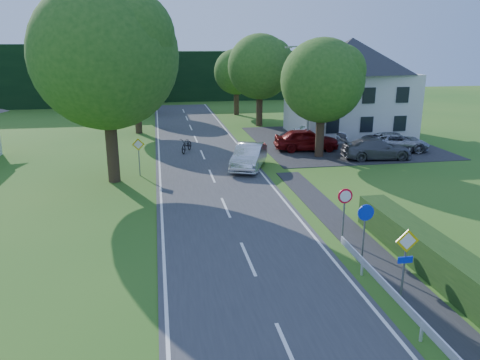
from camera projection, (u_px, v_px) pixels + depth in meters
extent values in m
cube|color=#38383A|center=(220.00, 196.00, 25.89)|extent=(7.00, 80.00, 0.04)
cube|color=black|center=(338.00, 141.00, 40.18)|extent=(14.00, 16.00, 0.04)
cube|color=white|center=(161.00, 199.00, 25.34)|extent=(0.12, 80.00, 0.01)
cube|color=white|center=(277.00, 192.00, 26.43)|extent=(0.12, 80.00, 0.01)
cube|color=black|center=(232.00, 75.00, 69.71)|extent=(30.00, 5.00, 7.00)
cube|color=silver|center=(349.00, 104.00, 42.57)|extent=(10.00, 8.00, 5.60)
pyramid|color=#232428|center=(352.00, 55.00, 41.36)|extent=(10.60, 8.40, 3.00)
cylinder|color=slate|center=(309.00, 100.00, 35.59)|extent=(0.16, 0.16, 8.00)
cylinder|color=slate|center=(300.00, 47.00, 34.36)|extent=(1.70, 0.10, 0.10)
cube|color=slate|center=(289.00, 47.00, 34.22)|extent=(0.50, 0.18, 0.12)
cylinder|color=slate|center=(404.00, 269.00, 14.95)|extent=(0.07, 0.07, 2.40)
cube|color=yellow|center=(407.00, 241.00, 14.64)|extent=(0.78, 0.04, 0.78)
cube|color=white|center=(407.00, 241.00, 14.64)|extent=(0.57, 0.05, 0.57)
cube|color=#0D2BD1|center=(405.00, 260.00, 14.82)|extent=(0.50, 0.04, 0.22)
cylinder|color=slate|center=(364.00, 236.00, 17.81)|extent=(0.07, 0.07, 2.20)
cylinder|color=#0D2BD1|center=(366.00, 213.00, 17.51)|extent=(0.64, 0.04, 0.64)
cylinder|color=slate|center=(344.00, 217.00, 19.70)|extent=(0.07, 0.07, 2.20)
cylinder|color=red|center=(345.00, 196.00, 19.40)|extent=(0.64, 0.04, 0.64)
cylinder|color=white|center=(345.00, 196.00, 19.38)|extent=(0.48, 0.04, 0.48)
cylinder|color=slate|center=(139.00, 159.00, 29.56)|extent=(0.07, 0.07, 2.20)
cube|color=yellow|center=(138.00, 144.00, 29.26)|extent=(0.78, 0.04, 0.78)
cube|color=white|center=(138.00, 144.00, 29.26)|extent=(0.57, 0.05, 0.57)
imported|color=silver|center=(249.00, 156.00, 31.33)|extent=(3.43, 5.23, 1.63)
imported|color=black|center=(187.00, 145.00, 36.06)|extent=(1.48, 2.23, 1.11)
imported|color=#640B0C|center=(306.00, 140.00, 36.56)|extent=(5.14, 2.40, 1.70)
imported|color=silver|center=(320.00, 134.00, 39.61)|extent=(4.61, 2.10, 1.47)
imported|color=#525156|center=(376.00, 149.00, 33.88)|extent=(5.16, 2.36, 1.46)
imported|color=#98999F|center=(396.00, 142.00, 36.40)|extent=(5.46, 3.35, 1.41)
imported|color=red|center=(317.00, 126.00, 41.58)|extent=(2.29, 2.33, 2.01)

